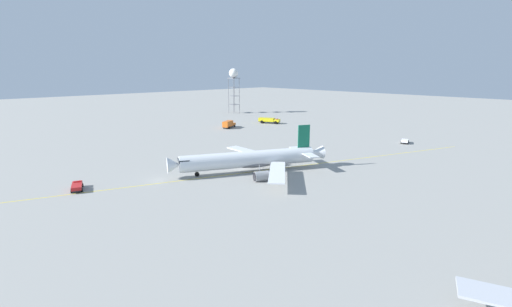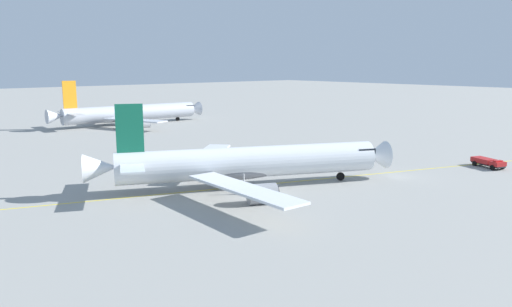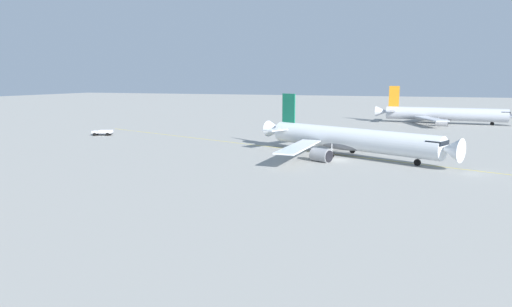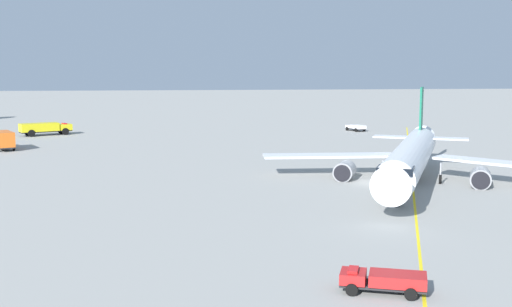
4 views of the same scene
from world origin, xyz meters
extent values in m
plane|color=gray|center=(0.00, 0.00, 0.00)|extent=(600.00, 600.00, 0.00)
cylinder|color=silver|center=(4.25, -1.51, 3.22)|extent=(17.79, 31.85, 3.95)
cone|color=silver|center=(-3.37, -17.68, 3.22)|extent=(4.67, 4.31, 3.75)
cone|color=silver|center=(12.00, 14.93, 3.52)|extent=(4.74, 5.05, 3.36)
cube|color=black|center=(-2.43, -15.69, 4.10)|extent=(4.06, 3.60, 0.70)
ellipsoid|color=slate|center=(4.97, 0.00, 2.13)|extent=(8.33, 12.38, 2.17)
cube|color=#146B4C|center=(10.51, 11.76, 8.07)|extent=(1.58, 3.00, 5.75)
cube|color=silver|center=(13.75, 10.24, 4.01)|extent=(6.15, 4.73, 0.20)
cube|color=silver|center=(7.28, 13.29, 4.01)|extent=(6.15, 4.73, 0.20)
cube|color=silver|center=(15.11, -2.79, 2.52)|extent=(13.77, 14.74, 0.28)
cube|color=silver|center=(-3.64, 6.05, 2.52)|extent=(16.91, 4.16, 0.28)
cylinder|color=gray|center=(11.64, -4.25, 1.09)|extent=(3.53, 3.95, 2.37)
cylinder|color=black|center=(10.92, -5.77, 1.09)|extent=(1.89, 0.99, 2.01)
cylinder|color=gray|center=(-2.56, 2.44, 1.09)|extent=(3.53, 3.95, 2.37)
cylinder|color=black|center=(-3.27, 0.92, 1.09)|extent=(1.89, 0.99, 2.01)
cylinder|color=#9EA0A5|center=(-1.15, -12.98, 1.54)|extent=(0.20, 0.20, 1.97)
cylinder|color=black|center=(-1.15, -12.98, 0.55)|extent=(0.74, 1.12, 1.10)
cylinder|color=#9EA0A5|center=(8.02, -1.44, 1.54)|extent=(0.20, 0.20, 1.97)
cylinder|color=black|center=(8.02, -1.44, 0.55)|extent=(0.74, 1.12, 1.10)
cylinder|color=#9EA0A5|center=(1.91, 1.44, 1.54)|extent=(0.20, 0.20, 1.97)
cylinder|color=black|center=(1.91, 1.44, 0.55)|extent=(0.74, 1.12, 1.10)
cube|color=#232326|center=(15.03, 60.66, 0.50)|extent=(3.37, 5.03, 0.20)
cube|color=white|center=(14.44, 62.20, 0.88)|extent=(2.48, 2.08, 0.55)
cube|color=black|center=(14.22, 62.76, 0.96)|extent=(1.69, 0.72, 0.31)
cube|color=white|center=(15.32, 59.91, 0.95)|extent=(3.09, 3.64, 0.70)
cylinder|color=black|center=(13.45, 61.81, 0.40)|extent=(0.55, 0.85, 0.80)
cylinder|color=black|center=(15.43, 62.58, 0.40)|extent=(0.55, 0.85, 0.80)
cylinder|color=black|center=(14.58, 58.88, 0.40)|extent=(0.55, 0.85, 0.80)
cylinder|color=black|center=(16.56, 59.64, 0.40)|extent=(0.55, 0.85, 0.80)
cube|color=#232326|center=(-49.02, 59.65, 0.80)|extent=(10.01, 6.63, 0.20)
cube|color=yellow|center=(-45.64, 61.34, 1.50)|extent=(3.43, 3.65, 1.20)
cube|color=black|center=(-44.65, 61.83, 1.68)|extent=(1.15, 2.20, 0.67)
cube|color=yellow|center=(-50.19, 59.08, 1.70)|extent=(7.87, 5.86, 1.60)
cube|color=red|center=(-45.64, 61.34, 2.20)|extent=(1.43, 2.07, 0.16)
cylinder|color=black|center=(-46.54, 62.50, 0.70)|extent=(1.38, 0.87, 1.40)
cylinder|color=black|center=(-45.26, 59.92, 0.70)|extent=(1.38, 0.87, 1.40)
cylinder|color=black|center=(-52.52, 59.52, 0.70)|extent=(1.38, 0.87, 1.40)
cylinder|color=black|center=(-51.24, 56.95, 0.70)|extent=(1.38, 0.87, 1.40)
cube|color=#232326|center=(-51.90, 37.84, 0.60)|extent=(5.61, 8.54, 0.20)
cube|color=orange|center=(-51.33, 36.67, 1.90)|extent=(4.82, 6.36, 2.40)
cylinder|color=black|center=(-52.05, 41.05, 0.50)|extent=(0.69, 1.02, 1.00)
cylinder|color=black|center=(-49.59, 35.96, 0.50)|extent=(0.69, 1.02, 1.00)
cube|color=#232326|center=(-10.32, -36.66, 0.48)|extent=(5.45, 3.32, 0.20)
cube|color=red|center=(-12.03, -36.04, 0.91)|extent=(2.13, 2.35, 0.65)
cube|color=black|center=(-12.67, -35.81, 1.00)|extent=(0.63, 1.55, 0.36)
cube|color=red|center=(-9.49, -36.96, 0.93)|extent=(3.89, 2.99, 0.70)
cube|color=red|center=(-12.03, -36.04, 1.33)|extent=(1.02, 1.47, 0.16)
cylinder|color=black|center=(-12.36, -36.95, 0.38)|extent=(0.81, 0.52, 0.76)
cylinder|color=black|center=(-11.70, -35.13, 0.38)|extent=(0.81, 0.52, 0.76)
cylinder|color=black|center=(-9.08, -38.14, 0.38)|extent=(0.81, 0.52, 0.76)
cylinder|color=black|center=(-8.42, -36.32, 0.38)|extent=(0.81, 0.52, 0.76)
cube|color=yellow|center=(2.75, -6.82, 0.00)|extent=(52.14, 148.06, 0.01)
camera|label=1|loc=(66.45, -57.53, 24.51)|focal=24.84mm
camera|label=2|loc=(-42.91, 38.26, 15.57)|focal=34.67mm
camera|label=3|loc=(-77.29, -12.20, 13.89)|focal=31.73mm
camera|label=4|loc=(-22.64, -73.81, 13.85)|focal=45.55mm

